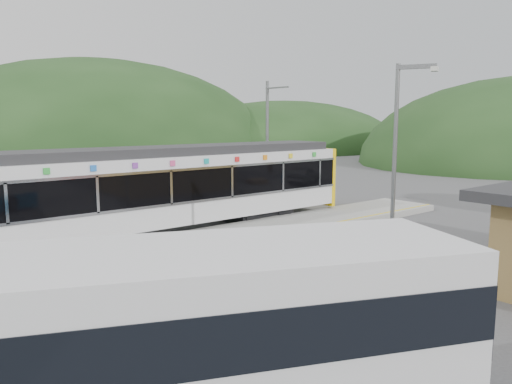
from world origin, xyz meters
TOP-DOWN VIEW (x-y plane):
  - ground at (0.00, 0.00)m, footprint 120.00×120.00m
  - hills at (6.19, 5.29)m, footprint 146.00×149.00m
  - platform at (0.00, 3.30)m, footprint 26.00×3.20m
  - yellow_line at (0.00, 2.00)m, footprint 26.00×0.10m
  - train at (-2.02, 6.00)m, footprint 20.44×3.01m
  - catenary_mast_east at (7.00, 8.56)m, footprint 0.18×1.80m
  - bus at (-8.89, -6.21)m, footprint 11.20×6.83m
  - lamp_post at (0.68, -4.42)m, footprint 0.56×1.18m

SIDE VIEW (x-z plane):
  - ground at x=0.00m, z-range 0.00..0.00m
  - hills at x=6.19m, z-range -13.00..13.00m
  - platform at x=0.00m, z-range 0.00..0.30m
  - yellow_line at x=0.00m, z-range 0.30..0.31m
  - bus at x=-8.89m, z-range -0.05..2.98m
  - train at x=-2.02m, z-range 0.19..3.93m
  - catenary_mast_east at x=7.00m, z-range 0.15..7.15m
  - lamp_post at x=0.68m, z-range 0.61..7.03m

